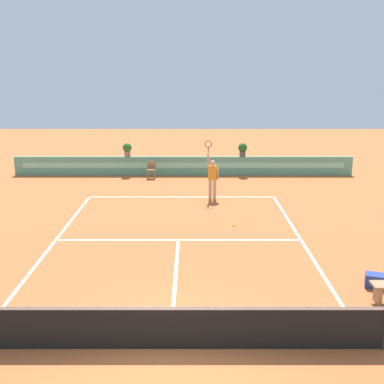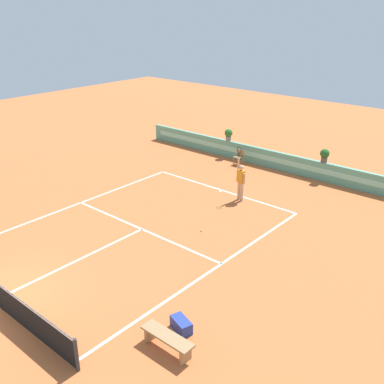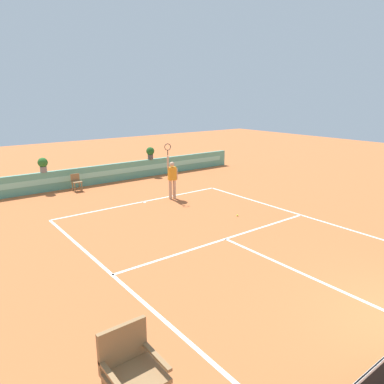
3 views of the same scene
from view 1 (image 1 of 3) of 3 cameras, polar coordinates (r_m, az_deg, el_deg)
ground_plane at (r=15.78m, az=-1.91°, el=-6.23°), size 60.00×60.00×0.00m
court_lines at (r=16.46m, az=-1.85°, el=-5.33°), size 8.32×11.94×0.01m
net at (r=10.14m, az=-2.92°, el=-15.66°), size 8.92×0.10×1.00m
back_wall_barrier at (r=25.65m, az=-1.28°, el=3.13°), size 18.00×0.21×1.00m
ball_kid_chair at (r=25.03m, az=-5.11°, el=2.73°), size 0.44×0.44×0.85m
gear_bag at (r=13.71m, az=21.08°, el=-9.80°), size 0.78×0.56×0.36m
tennis_player at (r=20.77m, az=2.18°, el=1.91°), size 0.61×0.29×2.58m
tennis_ball_near_baseline at (r=17.57m, az=4.73°, el=-3.95°), size 0.07×0.07×0.07m
potted_plant_right at (r=25.62m, az=5.77°, el=5.12°), size 0.48×0.48×0.72m
potted_plant_left at (r=25.71m, az=-7.96°, el=5.08°), size 0.48×0.48×0.72m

